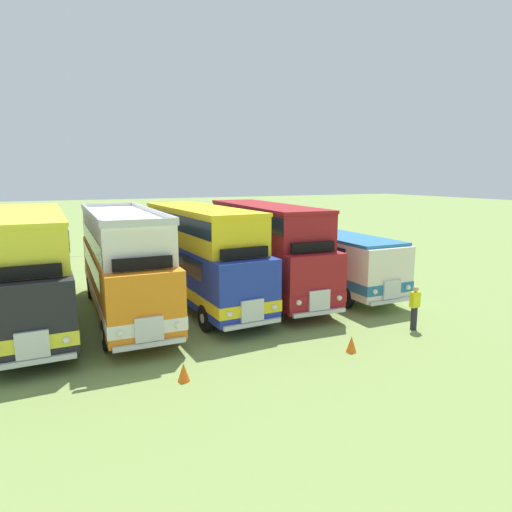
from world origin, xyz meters
The scene contains 10 objects.
ground_plane centered at (0.00, 0.00, 0.00)m, with size 200.00×200.00×0.00m, color #7A934C.
bus_second_in_row centered at (-5.16, 0.40, 2.48)m, with size 2.72×11.61×4.49m.
bus_third_in_row centered at (-1.72, -0.10, 2.36)m, with size 2.72×10.78×4.52m.
bus_fourth_in_row centered at (1.72, -0.15, 2.47)m, with size 3.02×9.96×4.49m.
bus_fifth_in_row centered at (5.17, 0.32, 2.47)m, with size 3.09×10.66×4.49m.
bus_sixth_in_row centered at (8.61, 0.20, 1.75)m, with size 2.64×10.27×2.99m.
cone_near_end centered at (-1.21, -7.31, 0.28)m, with size 0.36×0.36×0.55m, color orange.
cone_mid_row centered at (4.51, -7.60, 0.28)m, with size 0.36×0.36×0.56m, color orange.
marshal_person centered at (8.06, -6.80, 0.89)m, with size 0.36×0.24×1.73m.
rope_fence_line centered at (0.00, 10.24, 0.70)m, with size 23.29×0.08×1.05m.
Camera 1 is at (-4.38, -19.03, 5.84)m, focal length 31.07 mm.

